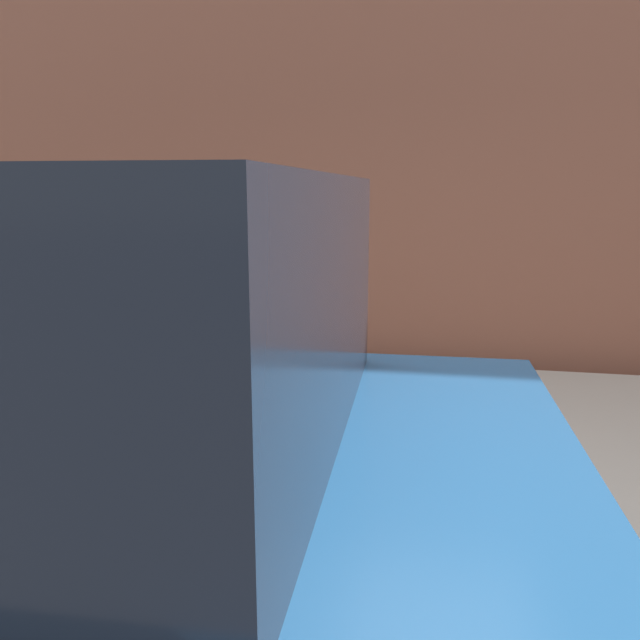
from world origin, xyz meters
name	(u,v)px	position (x,y,z in m)	size (l,w,h in m)	color
sidewalk	(332,422)	(0.00, 2.20, 0.07)	(24.00, 2.80, 0.15)	#BCB7AD
building_facade	(368,13)	(0.00, 4.01, 3.26)	(24.00, 0.30, 6.52)	#935642
parking_meter	(320,289)	(0.15, 0.99, 1.25)	(0.19, 0.15, 1.58)	#2D2D30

